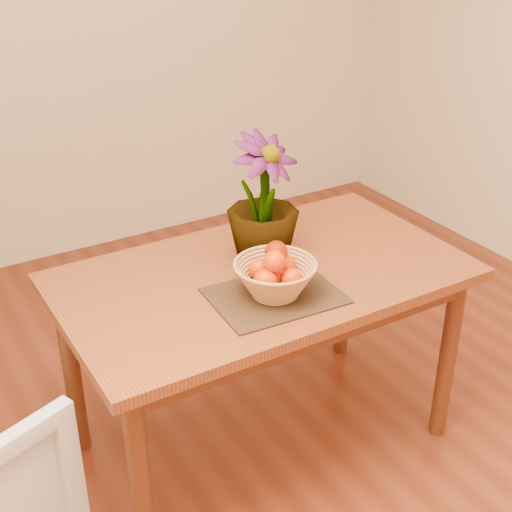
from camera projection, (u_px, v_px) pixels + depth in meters
floor at (305, 487)px, 2.57m from camera, size 4.50×4.50×0.00m
wall_back at (66, 11)px, 3.65m from camera, size 4.00×0.02×2.70m
table at (263, 293)px, 2.49m from camera, size 1.40×0.80×0.75m
placemat at (275, 296)px, 2.30m from camera, size 0.43×0.33×0.01m
wicker_basket at (275, 280)px, 2.28m from camera, size 0.27×0.27×0.11m
orange_pile at (275, 266)px, 2.26m from camera, size 0.18×0.17×0.13m
potted_plant at (263, 199)px, 2.44m from camera, size 0.32×0.32×0.45m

